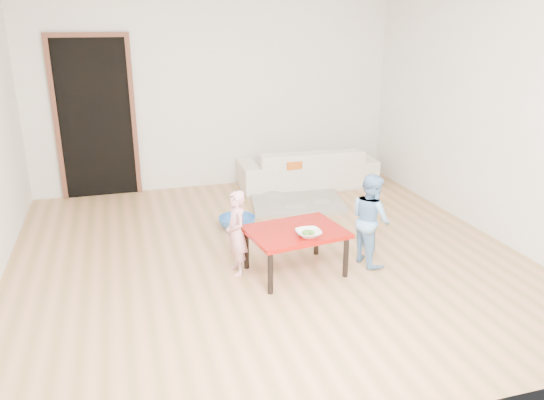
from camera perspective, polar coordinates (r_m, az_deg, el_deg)
name	(u,v)px	position (r m, az deg, el deg)	size (l,w,h in m)	color
floor	(266,254)	(5.42, -0.60, -5.84)	(5.00, 5.00, 0.01)	#A88148
back_wall	(216,93)	(7.42, -6.04, 11.35)	(5.00, 0.02, 2.60)	white
right_wall	(492,115)	(6.17, 22.55, 8.46)	(0.02, 5.00, 2.60)	white
doorway	(96,120)	(7.33, -18.45, 8.21)	(1.02, 0.08, 2.11)	brown
sofa	(307,167)	(7.51, 3.79, 3.54)	(1.91, 0.75, 0.56)	silver
cushion	(296,162)	(7.23, 2.61, 4.10)	(0.40, 0.36, 0.11)	orange
red_table	(295,251)	(4.97, 2.53, -5.52)	(0.86, 0.65, 0.43)	#970D08
bowl	(309,233)	(4.74, 3.95, -3.60)	(0.22, 0.22, 0.06)	white
broccoli	(309,233)	(4.74, 3.95, -3.60)	(0.12, 0.12, 0.06)	#2D5919
child_pink	(236,233)	(4.89, -3.87, -3.57)	(0.29, 0.19, 0.81)	#EC6B7D
child_blue	(371,219)	(5.17, 10.56, -2.05)	(0.44, 0.34, 0.90)	#62A2E4
basin	(237,222)	(6.06, -3.77, -2.43)	(0.42, 0.42, 0.13)	#2F67B4
blanket	(297,201)	(6.87, 2.65, -0.12)	(1.15, 0.96, 0.06)	#AEA699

